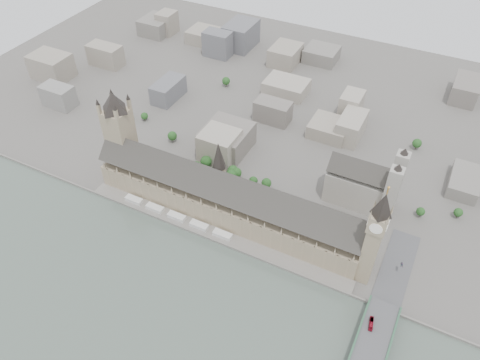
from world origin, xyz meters
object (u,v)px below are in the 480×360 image
at_px(car_approach, 402,265).
at_px(westminster_abbey, 364,184).
at_px(victoria_tower, 120,132).
at_px(red_bus_north, 371,323).
at_px(elizabeth_tower, 375,233).
at_px(palace_of_westminster, 226,198).

bearing_deg(car_approach, westminster_abbey, 119.39).
height_order(victoria_tower, red_bus_north, victoria_tower).
bearing_deg(victoria_tower, elizabeth_tower, -3.96).
bearing_deg(red_bus_north, elizabeth_tower, 101.84).
distance_m(palace_of_westminster, westminster_abbey, 134.09).
relative_size(elizabeth_tower, victoria_tower, 1.07).
xyz_separation_m(palace_of_westminster, red_bus_north, (156.71, -59.22, -10.76)).
bearing_deg(car_approach, red_bus_north, -106.49).
height_order(elizabeth_tower, victoria_tower, elizabeth_tower).
distance_m(palace_of_westminster, elizabeth_tower, 142.94).
bearing_deg(elizabeth_tower, red_bus_north, -68.51).
height_order(palace_of_westminster, elizabeth_tower, elizabeth_tower).
bearing_deg(victoria_tower, red_bus_north, -13.23).
bearing_deg(palace_of_westminster, red_bus_north, -20.70).
bearing_deg(red_bus_north, victoria_tower, 157.13).
xyz_separation_m(elizabeth_tower, car_approach, (27.10, 19.44, -47.17)).
relative_size(elizabeth_tower, red_bus_north, 8.84).
distance_m(westminster_abbey, car_approach, 87.75).
relative_size(elizabeth_tower, westminster_abbey, 1.58).
bearing_deg(red_bus_north, westminster_abbey, 99.15).
bearing_deg(victoria_tower, car_approach, 0.29).
bearing_deg(palace_of_westminster, car_approach, 2.68).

